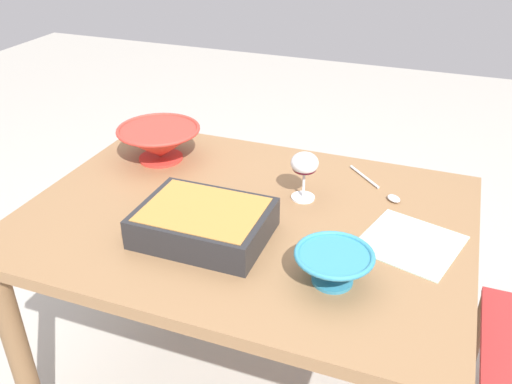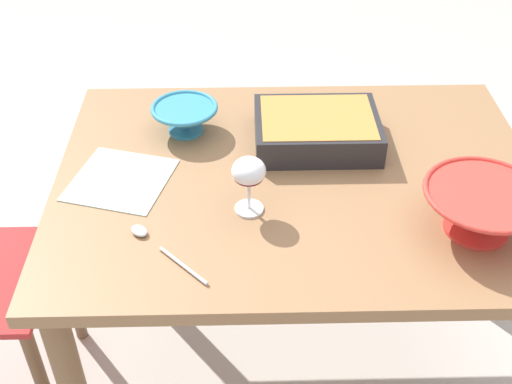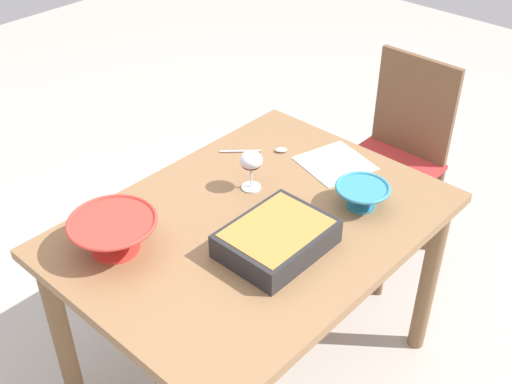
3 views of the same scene
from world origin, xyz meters
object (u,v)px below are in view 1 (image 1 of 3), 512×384
object	(u,v)px
casserole_dish	(204,221)
napkin	(410,243)
serving_spoon	(383,191)
dining_table	(246,244)
mixing_bowl	(334,265)
wine_glass	(305,166)
small_bowl	(160,142)

from	to	relation	value
casserole_dish	napkin	distance (m)	0.52
casserole_dish	serving_spoon	size ratio (longest dim) A/B	1.69
napkin	serving_spoon	bearing A→B (deg)	-65.77
napkin	casserole_dish	bearing A→B (deg)	17.07
dining_table	mixing_bowl	distance (m)	0.38
wine_glass	casserole_dish	distance (m)	0.33
wine_glass	mixing_bowl	distance (m)	0.38
dining_table	serving_spoon	xyz separation A→B (m)	(-0.33, -0.24, 0.11)
casserole_dish	dining_table	bearing A→B (deg)	-112.13
small_bowl	serving_spoon	xyz separation A→B (m)	(-0.71, -0.03, -0.05)
serving_spoon	mixing_bowl	bearing A→B (deg)	84.52
casserole_dish	mixing_bowl	bearing A→B (deg)	169.82
mixing_bowl	wine_glass	bearing A→B (deg)	-63.49
dining_table	mixing_bowl	size ratio (longest dim) A/B	6.70
dining_table	casserole_dish	xyz separation A→B (m)	(0.06, 0.14, 0.15)
small_bowl	napkin	xyz separation A→B (m)	(-0.82, 0.20, -0.06)
small_bowl	casserole_dish	bearing A→B (deg)	132.59
wine_glass	small_bowl	world-z (taller)	wine_glass
wine_glass	serving_spoon	xyz separation A→B (m)	(-0.21, -0.11, -0.10)
dining_table	napkin	distance (m)	0.45
napkin	mixing_bowl	bearing A→B (deg)	55.53
casserole_dish	small_bowl	bearing A→B (deg)	-47.41
wine_glass	casserole_dish	world-z (taller)	wine_glass
casserole_dish	napkin	world-z (taller)	casserole_dish
dining_table	serving_spoon	world-z (taller)	serving_spoon
wine_glass	napkin	xyz separation A→B (m)	(-0.31, 0.12, -0.10)
wine_glass	napkin	world-z (taller)	wine_glass
small_bowl	serving_spoon	size ratio (longest dim) A/B	1.40
dining_table	small_bowl	xyz separation A→B (m)	(0.38, -0.21, 0.16)
mixing_bowl	small_bowl	world-z (taller)	small_bowl
wine_glass	small_bowl	xyz separation A→B (m)	(0.50, -0.08, -0.04)
small_bowl	napkin	distance (m)	0.84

